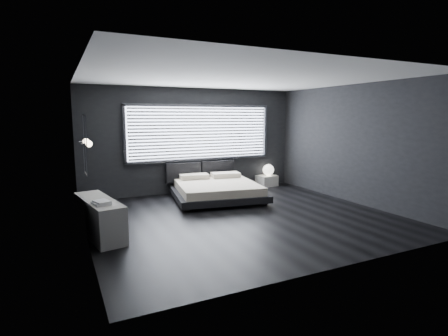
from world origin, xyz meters
name	(u,v)px	position (x,y,z in m)	size (l,w,h in m)	color
room	(242,149)	(0.00, 0.00, 1.40)	(6.04, 6.00, 2.80)	black
window	(201,133)	(0.20, 2.70, 1.61)	(4.14, 0.09, 1.52)	white
headboard	(201,171)	(0.15, 2.64, 0.57)	(1.96, 0.16, 0.52)	black
sconce_near	(89,144)	(-2.88, 0.05, 1.60)	(0.18, 0.11, 0.11)	silver
sconce_far	(86,141)	(-2.88, 0.65, 1.60)	(0.18, 0.11, 0.11)	silver
wall_art_upper	(85,130)	(-2.98, -0.55, 1.85)	(0.01, 0.48, 0.48)	#47474C
wall_art_lower	(85,159)	(-2.98, -0.30, 1.38)	(0.01, 0.48, 0.48)	#47474C
bed	(217,189)	(0.16, 1.59, 0.25)	(2.41, 2.33, 0.55)	black
nightstand	(267,181)	(2.20, 2.50, 0.16)	(0.54, 0.45, 0.32)	white
orb_lamp	(268,170)	(2.25, 2.50, 0.48)	(0.33, 0.33, 0.33)	white
dresser	(99,217)	(-2.78, 0.05, 0.32)	(0.72, 1.66, 0.64)	white
book_stack	(101,203)	(-2.77, -0.35, 0.67)	(0.31, 0.37, 0.07)	white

